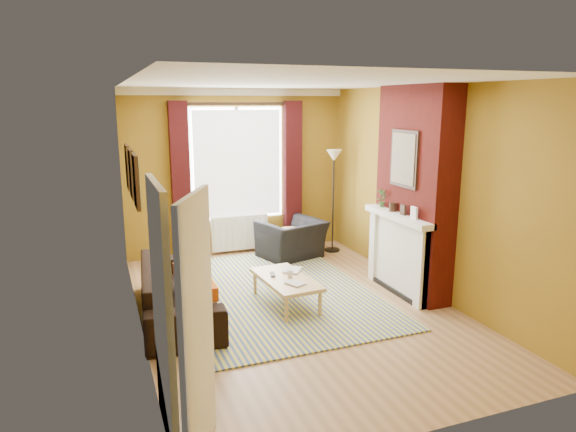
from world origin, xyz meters
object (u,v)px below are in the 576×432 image
object	(u,v)px
armchair	(292,239)
coffee_table	(286,281)
sofa	(179,290)
floor_lamp	(334,172)
wicker_stool	(290,241)

from	to	relation	value
armchair	coffee_table	world-z (taller)	armchair
sofa	coffee_table	world-z (taller)	sofa
sofa	floor_lamp	size ratio (longest dim) A/B	1.24
coffee_table	floor_lamp	world-z (taller)	floor_lamp
sofa	floor_lamp	xyz separation A→B (m)	(2.97, 1.86, 1.08)
coffee_table	sofa	bearing A→B (deg)	167.45
sofa	armchair	world-z (taller)	sofa
wicker_stool	armchair	bearing A→B (deg)	-104.22
wicker_stool	floor_lamp	bearing A→B (deg)	-5.67
coffee_table	wicker_stool	world-z (taller)	wicker_stool
sofa	armchair	xyz separation A→B (m)	(2.15, 1.72, -0.00)
sofa	armchair	size ratio (longest dim) A/B	2.25
coffee_table	floor_lamp	distance (m)	2.83
coffee_table	floor_lamp	size ratio (longest dim) A/B	0.66
coffee_table	wicker_stool	xyz separation A→B (m)	(0.87, 2.12, -0.11)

